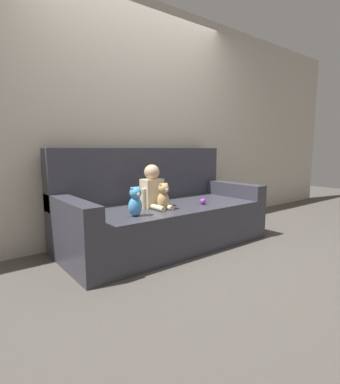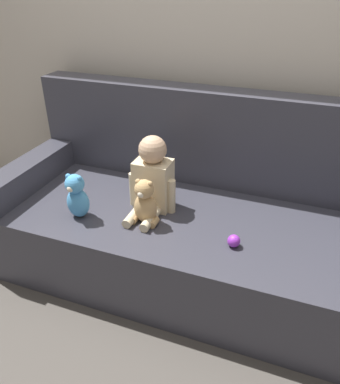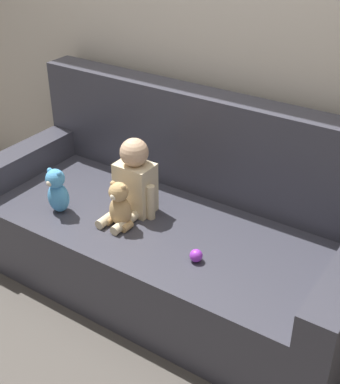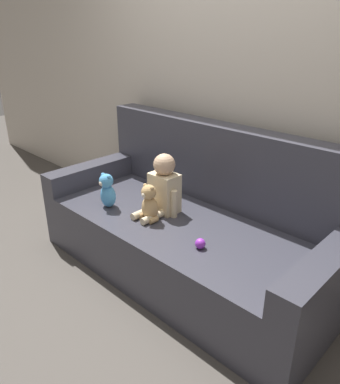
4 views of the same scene
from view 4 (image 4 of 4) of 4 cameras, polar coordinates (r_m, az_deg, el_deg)
ground_plane at (r=2.73m, az=2.08°, el=-11.72°), size 12.00×12.00×0.00m
wall_back at (r=2.68m, az=10.88°, el=17.24°), size 8.00×0.05×2.60m
couch at (r=2.61m, az=3.30°, el=-5.31°), size 2.09×0.94×0.99m
person_baby at (r=2.53m, az=-1.06°, el=0.69°), size 0.27×0.32×0.41m
teddy_bear_brown at (r=2.45m, az=-3.17°, el=-1.74°), size 0.15×0.11×0.25m
plush_toy_side at (r=2.65m, az=-9.52°, el=0.21°), size 0.12×0.11×0.25m
toy_ball at (r=2.18m, az=4.63°, el=-7.84°), size 0.06×0.06×0.06m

